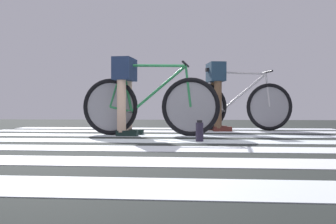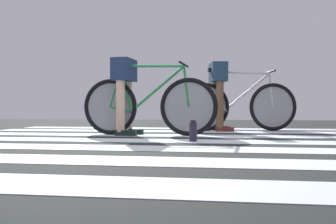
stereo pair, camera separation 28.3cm
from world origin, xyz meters
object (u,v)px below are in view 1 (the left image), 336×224
cyclist_1_of_2 (125,85)px  water_bottle (200,132)px  cyclist_2_of_2 (216,87)px  bicycle_2_of_2 (236,105)px  bicycle_1_of_2 (149,105)px

cyclist_1_of_2 → water_bottle: cyclist_1_of_2 is taller
cyclist_2_of_2 → water_bottle: 1.90m
bicycle_2_of_2 → water_bottle: (-0.54, -1.86, -0.28)m
bicycle_1_of_2 → bicycle_2_of_2: size_ratio=1.01×
cyclist_1_of_2 → bicycle_2_of_2: bearing=40.4°
bicycle_1_of_2 → water_bottle: size_ratio=7.86×
bicycle_2_of_2 → water_bottle: bicycle_2_of_2 is taller
bicycle_1_of_2 → water_bottle: 1.04m
cyclist_2_of_2 → bicycle_1_of_2: bearing=-141.2°
bicycle_1_of_2 → cyclist_1_of_2: bearing=-180.0°
cyclist_2_of_2 → bicycle_2_of_2: bearing=0.0°
water_bottle → cyclist_1_of_2: bearing=139.1°
bicycle_1_of_2 → cyclist_1_of_2: (-0.31, 0.03, 0.24)m
bicycle_1_of_2 → cyclist_2_of_2: size_ratio=1.71×
bicycle_1_of_2 → water_bottle: bicycle_1_of_2 is taller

